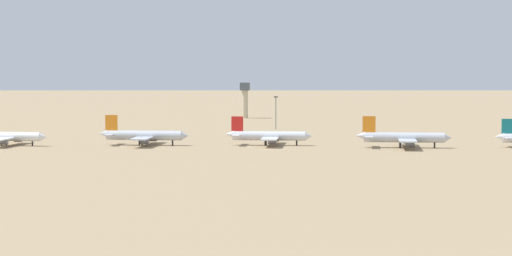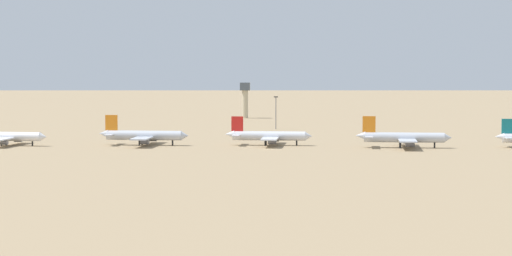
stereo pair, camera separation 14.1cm
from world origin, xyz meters
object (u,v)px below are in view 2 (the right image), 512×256
Objects in this scene: parked_jet_red_3 at (268,136)px; parked_jet_white_1 at (6,136)px; parked_jet_orange_4 at (403,138)px; control_tower at (245,97)px; parked_jet_orange_2 at (143,135)px; light_pole_west at (276,110)px.

parked_jet_white_1 is at bearing -174.04° from parked_jet_red_3.
parked_jet_red_3 reaches higher than parked_jet_white_1.
parked_jet_orange_4 reaches higher than parked_jet_white_1.
parked_jet_red_3 is at bearing 11.32° from parked_jet_white_1.
parked_jet_orange_4 is 1.79× the size of control_tower.
parked_jet_orange_4 is at bearing 0.18° from parked_jet_orange_2.
control_tower is (77.86, 172.75, 8.04)m from parked_jet_white_1.
control_tower is at bearing 84.75° from parked_jet_orange_2.
parked_jet_orange_2 is at bearing -175.20° from parked_jet_red_3.
control_tower reaches higher than light_pole_west.
light_pole_west is (46.48, 86.16, 4.94)m from parked_jet_orange_2.
parked_jet_red_3 is 0.94× the size of parked_jet_orange_4.
control_tower is (-65.43, 175.81, 7.75)m from parked_jet_orange_4.
control_tower is at bearing 74.04° from parked_jet_white_1.
light_pole_west is (0.91, 84.68, 5.10)m from parked_jet_red_3.
parked_jet_orange_2 is 1.76× the size of control_tower.
control_tower reaches higher than parked_jet_red_3.
light_pole_west is at bearing 51.32° from parked_jet_white_1.
parked_jet_red_3 is (95.22, 5.01, 0.07)m from parked_jet_white_1.
control_tower reaches higher than parked_jet_orange_4.
parked_jet_orange_2 is at bearing 179.04° from parked_jet_orange_4.
light_pole_west reaches higher than parked_jet_red_3.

